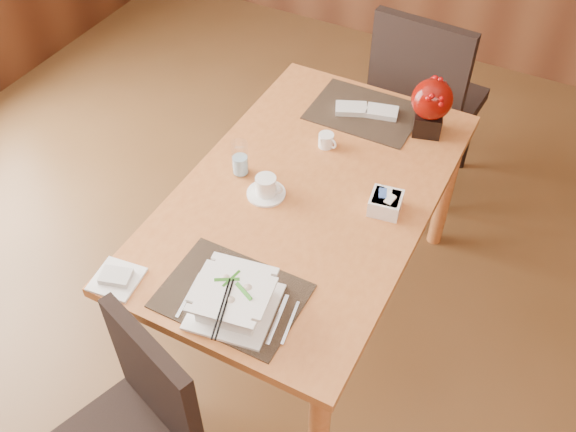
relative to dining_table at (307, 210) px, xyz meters
The scene contains 14 objects.
ground 0.89m from the dining_table, 90.00° to the right, with size 6.00×6.00×0.00m, color brown.
dining_table is the anchor object (origin of this frame).
placemat_near 0.56m from the dining_table, 90.00° to the right, with size 0.45×0.33×0.01m, color black.
placemat_far 0.56m from the dining_table, 90.00° to the left, with size 0.45×0.33×0.01m, color black.
soup_setting 0.61m from the dining_table, 86.79° to the right, with size 0.30×0.30×0.11m.
coffee_cup 0.20m from the dining_table, 146.79° to the right, with size 0.15×0.15×0.08m.
water_glass 0.32m from the dining_table, behind, with size 0.06×0.06×0.15m, color silver.
creamer_jug 0.31m from the dining_table, 100.86° to the left, with size 0.08×0.08×0.06m, color white, non-canonical shape.
sugar_caddy 0.32m from the dining_table, ahead, with size 0.11×0.11×0.07m, color white.
berry_decor 0.66m from the dining_table, 63.26° to the left, with size 0.17×0.17×0.24m.
napkins_far 0.56m from the dining_table, 88.01° to the left, with size 0.26×0.09×0.02m, color silver, non-canonical shape.
bread_plate 0.77m from the dining_table, 118.97° to the right, with size 0.15×0.15×0.01m, color white.
near_chair 1.00m from the dining_table, 96.67° to the right, with size 0.53×0.53×0.90m.
far_chair 1.03m from the dining_table, 82.95° to the left, with size 0.52×0.52×1.04m.
Camera 1 is at (0.74, -0.97, 2.42)m, focal length 40.00 mm.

